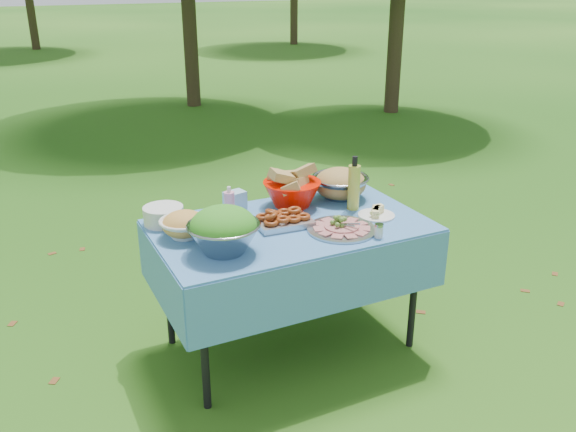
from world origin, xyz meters
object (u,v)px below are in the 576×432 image
at_px(bread_bowl, 292,187).
at_px(oil_bottle, 354,183).
at_px(plate_stack, 164,215).
at_px(pasta_bowl_steel, 340,183).
at_px(charcuterie_platter, 342,223).
at_px(salad_bowl, 224,230).
at_px(picnic_table, 290,286).

bearing_deg(bread_bowl, oil_bottle, -34.66).
xyz_separation_m(plate_stack, oil_bottle, (1.04, -0.26, 0.11)).
distance_m(bread_bowl, pasta_bowl_steel, 0.32).
height_order(bread_bowl, charcuterie_platter, bread_bowl).
distance_m(salad_bowl, bread_bowl, 0.72).
xyz_separation_m(salad_bowl, plate_stack, (-0.17, 0.48, -0.07)).
relative_size(picnic_table, plate_stack, 6.75).
relative_size(plate_stack, charcuterie_platter, 0.59).
relative_size(bread_bowl, charcuterie_platter, 0.91).
relative_size(salad_bowl, pasta_bowl_steel, 1.04).
relative_size(charcuterie_platter, oil_bottle, 1.18).
height_order(picnic_table, salad_bowl, salad_bowl).
bearing_deg(charcuterie_platter, picnic_table, 137.16).
xyz_separation_m(pasta_bowl_steel, oil_bottle, (-0.03, -0.20, 0.07)).
bearing_deg(picnic_table, oil_bottle, 6.68).
bearing_deg(charcuterie_platter, salad_bowl, 178.11).
xyz_separation_m(plate_stack, pasta_bowl_steel, (1.07, -0.06, 0.04)).
distance_m(picnic_table, salad_bowl, 0.69).
distance_m(salad_bowl, oil_bottle, 0.90).
distance_m(picnic_table, bread_bowl, 0.57).
height_order(picnic_table, bread_bowl, bread_bowl).
relative_size(plate_stack, pasta_bowl_steel, 0.64).
bearing_deg(plate_stack, salad_bowl, -70.74).
xyz_separation_m(plate_stack, bread_bowl, (0.75, -0.06, 0.06)).
relative_size(plate_stack, bread_bowl, 0.64).
height_order(pasta_bowl_steel, charcuterie_platter, pasta_bowl_steel).
relative_size(salad_bowl, bread_bowl, 1.05).
relative_size(picnic_table, oil_bottle, 4.66).
height_order(plate_stack, oil_bottle, oil_bottle).
bearing_deg(picnic_table, charcuterie_platter, -42.84).
bearing_deg(oil_bottle, bread_bowl, 145.34).
xyz_separation_m(salad_bowl, oil_bottle, (0.87, 0.22, 0.04)).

